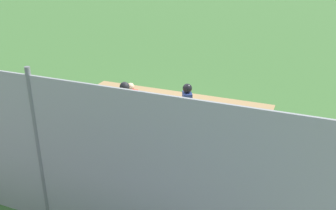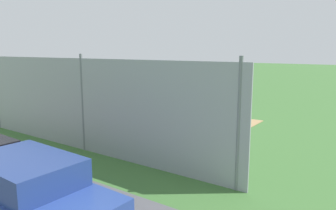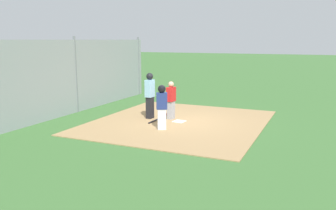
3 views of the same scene
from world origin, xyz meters
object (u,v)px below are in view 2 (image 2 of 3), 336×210
at_px(umpire, 147,106).
at_px(catcher_mask, 142,123).
at_px(runner, 189,108).
at_px(baseball_bat, 162,127).
at_px(home_plate, 166,123).
at_px(parked_car_blue, 29,191).
at_px(catcher, 154,108).

distance_m(umpire, catcher_mask, 1.31).
bearing_deg(runner, baseball_bat, 12.86).
distance_m(runner, baseball_bat, 1.50).
distance_m(home_plate, parked_car_blue, 9.19).
bearing_deg(baseball_bat, home_plate, -62.56).
bearing_deg(catcher, umpire, -157.91).
bearing_deg(baseball_bat, catcher_mask, -1.02).
bearing_deg(baseball_bat, umpire, 42.80).
bearing_deg(catcher, baseball_bat, -113.41).
xyz_separation_m(umpire, catcher_mask, (-0.77, 0.50, -0.93)).
xyz_separation_m(catcher, parked_car_blue, (3.10, -8.25, -0.20)).
height_order(runner, baseball_bat, runner).
xyz_separation_m(catcher, baseball_bat, (0.75, -0.40, -0.76)).
relative_size(baseball_bat, catcher_mask, 3.41).
bearing_deg(baseball_bat, runner, -137.52).
xyz_separation_m(runner, baseball_bat, (-0.93, -0.78, -0.88)).
distance_m(baseball_bat, catcher_mask, 1.27).
xyz_separation_m(runner, catcher_mask, (-2.19, -0.71, -0.85)).
height_order(home_plate, catcher_mask, catcher_mask).
bearing_deg(runner, home_plate, -32.43).
bearing_deg(umpire, baseball_bat, -44.04).
height_order(baseball_bat, parked_car_blue, parked_car_blue).
xyz_separation_m(catcher, catcher_mask, (-0.51, -0.33, -0.73)).
distance_m(catcher, catcher_mask, 0.95).
height_order(runner, catcher_mask, runner).
bearing_deg(catcher, home_plate, -28.47).
height_order(umpire, catcher_mask, umpire).
bearing_deg(umpire, home_plate, 2.40).
bearing_deg(runner, umpire, 12.97).
height_order(home_plate, parked_car_blue, parked_car_blue).
distance_m(baseball_bat, parked_car_blue, 8.21).
xyz_separation_m(home_plate, umpire, (-0.07, -1.33, 0.98)).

